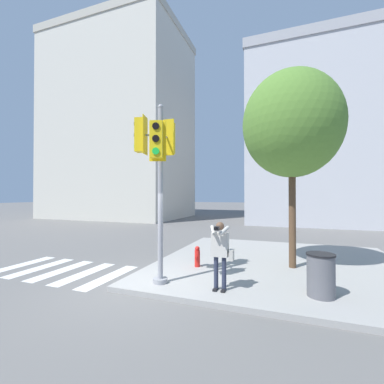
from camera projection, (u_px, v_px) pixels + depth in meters
The scene contains 10 objects.
ground_plane at pixel (135, 288), 6.80m from camera, with size 160.00×160.00×0.00m, color slate.
sidewalk_corner at pixel (278, 264), 8.86m from camera, with size 8.00×8.00×0.13m.
crosswalk_stripes at pixel (62, 270), 8.33m from camera, with size 4.20×2.42×0.01m.
traffic_signal_pole at pixel (157, 159), 6.82m from camera, with size 1.05×1.40×4.74m.
person_photographer at pixel (221, 249), 6.26m from camera, with size 0.58×0.54×1.66m.
street_tree at pixel (292, 125), 8.27m from camera, with size 3.13×3.13×6.33m.
fire_hydrant at pixel (197, 257), 8.31m from camera, with size 0.18×0.24×0.66m.
trash_bin at pixel (321, 275), 5.86m from camera, with size 0.63×0.63×0.98m.
building_left at pixel (120, 127), 29.05m from camera, with size 14.62×10.15×20.39m.
building_right at pixel (336, 138), 22.94m from camera, with size 14.85×10.43×15.19m.
Camera 1 is at (3.80, -5.87, 2.45)m, focal length 24.00 mm.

